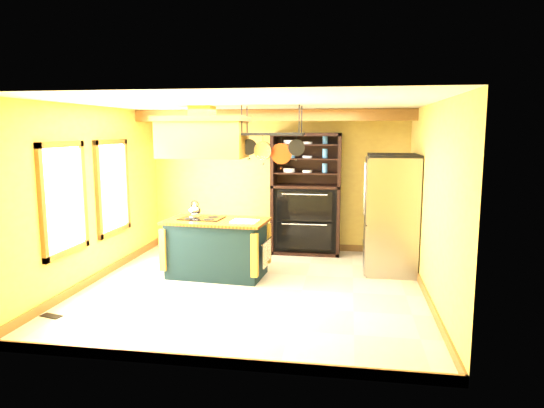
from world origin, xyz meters
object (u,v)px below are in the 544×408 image
(range_hood, at_px, (203,136))
(hutch, at_px, (306,207))
(kitchen_island, at_px, (217,247))
(refrigerator, at_px, (390,216))
(pot_rack, at_px, (272,140))

(range_hood, bearing_deg, hutch, 49.73)
(kitchen_island, distance_m, refrigerator, 2.89)
(kitchen_island, distance_m, hutch, 2.20)
(pot_rack, relative_size, hutch, 0.44)
(pot_rack, distance_m, refrigerator, 2.35)
(pot_rack, xyz_separation_m, refrigerator, (1.85, 0.71, -1.25))
(kitchen_island, xyz_separation_m, range_hood, (-0.20, -0.00, 1.77))
(kitchen_island, xyz_separation_m, refrigerator, (2.76, 0.71, 0.46))
(refrigerator, bearing_deg, hutch, 145.22)
(hutch, bearing_deg, kitchen_island, -126.28)
(pot_rack, bearing_deg, kitchen_island, -179.90)
(kitchen_island, height_order, refrigerator, refrigerator)
(kitchen_island, relative_size, range_hood, 1.19)
(kitchen_island, xyz_separation_m, pot_rack, (0.91, 0.00, 1.71))
(refrigerator, height_order, hutch, hutch)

